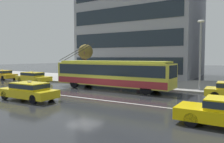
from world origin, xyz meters
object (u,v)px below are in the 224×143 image
Objects in this scene: pedestrian_at_shelter at (122,70)px; pedestrian_approaching_curb at (138,71)px; taxi_oncoming_near at (28,90)px; street_lamp at (200,49)px; taxi_far_behind at (3,74)px; street_tree_bare at (86,52)px; taxi_queued_behind_bus at (33,77)px; trolleybus at (112,73)px.

pedestrian_at_shelter is 2.25m from pedestrian_approaching_curb.
taxi_oncoming_near is 0.75× the size of street_lamp.
pedestrian_approaching_curb is at bearing -176.93° from street_lamp.
taxi_far_behind is 12.74m from street_tree_bare.
street_tree_bare is (-14.32, 2.01, -0.10)m from street_lamp.
pedestrian_at_shelter is at bearing 165.06° from pedestrian_approaching_curb.
street_lamp is at bearing 4.67° from taxi_far_behind.
pedestrian_approaching_curb is at bearing -15.40° from street_tree_bare.
taxi_oncoming_near is 2.34× the size of pedestrian_at_shelter.
street_tree_bare is at bearing 19.49° from taxi_far_behind.
trolleybus is at bearing 0.81° from taxi_queued_behind_bus.
taxi_oncoming_near is at bearing -107.44° from trolleybus.
taxi_oncoming_near is 10.86m from pedestrian_approaching_curb.
trolleybus is at bearing -34.27° from street_tree_bare.
trolleybus is 8.44m from street_tree_bare.
taxi_far_behind is 20.20m from pedestrian_approaching_curb.
trolleybus is 2.89m from pedestrian_at_shelter.
taxi_far_behind is at bearing 152.82° from taxi_oncoming_near.
taxi_far_behind is (-18.39, 0.46, -0.82)m from trolleybus.
pedestrian_at_shelter reaches higher than pedestrian_approaching_curb.
street_tree_bare reaches higher than pedestrian_at_shelter.
taxi_queued_behind_bus is 1.00× the size of street_tree_bare.
taxi_queued_behind_bus is (-8.76, 7.58, 0.00)m from taxi_oncoming_near.
trolleybus reaches higher than pedestrian_approaching_curb.
pedestrian_at_shelter is 8.33m from street_lamp.
pedestrian_approaching_curb reaches higher than taxi_queued_behind_bus.
pedestrian_approaching_curb is 6.28m from street_lamp.
street_tree_bare is at bearing 46.77° from taxi_queued_behind_bus.
pedestrian_approaching_curb is at bearing 5.13° from taxi_far_behind.
street_lamp is (5.88, 0.32, 2.17)m from pedestrian_approaching_curb.
taxi_queued_behind_bus is 0.75× the size of street_lamp.
taxi_far_behind is at bearing 178.58° from trolleybus.
street_tree_bare is at bearing 164.45° from pedestrian_at_shelter.
pedestrian_approaching_curb is (4.14, 10.00, 0.98)m from taxi_oncoming_near.
taxi_oncoming_near is 10.81m from pedestrian_at_shelter.
pedestrian_at_shelter reaches higher than taxi_oncoming_near.
trolleybus reaches higher than taxi_far_behind.
trolleybus is 6.38× the size of pedestrian_at_shelter.
pedestrian_at_shelter is (17.92, 2.39, 1.04)m from taxi_far_behind.
pedestrian_approaching_curb is at bearing 52.99° from trolleybus.
street_lamp is (25.98, 2.12, 3.15)m from taxi_far_behind.
street_lamp is (18.77, 2.74, 3.15)m from taxi_queued_behind_bus.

